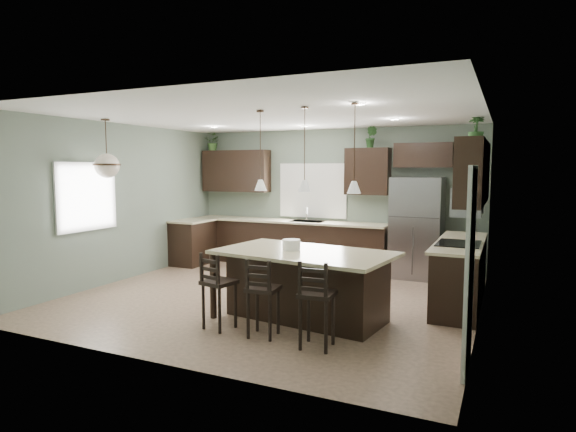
# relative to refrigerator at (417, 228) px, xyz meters

# --- Properties ---
(ground) EXTENTS (6.00, 6.00, 0.00)m
(ground) POSITION_rel_refrigerator_xyz_m (-1.79, -2.39, -0.93)
(ground) COLOR #9E8466
(ground) RESTS_ON ground
(pantry_door) EXTENTS (0.04, 0.82, 2.04)m
(pantry_door) POSITION_rel_refrigerator_xyz_m (1.18, -3.94, 0.09)
(pantry_door) COLOR white
(pantry_door) RESTS_ON ground
(window_back) EXTENTS (1.35, 0.02, 1.00)m
(window_back) POSITION_rel_refrigerator_xyz_m (-2.19, 0.35, 0.62)
(window_back) COLOR white
(window_back) RESTS_ON room_shell
(window_left) EXTENTS (0.02, 1.10, 1.00)m
(window_left) POSITION_rel_refrigerator_xyz_m (-4.78, -3.19, 0.62)
(window_left) COLOR white
(window_left) RESTS_ON room_shell
(left_return_cabs) EXTENTS (0.60, 0.90, 0.90)m
(left_return_cabs) POSITION_rel_refrigerator_xyz_m (-4.49, -0.69, -0.48)
(left_return_cabs) COLOR black
(left_return_cabs) RESTS_ON ground
(left_return_countertop) EXTENTS (0.66, 0.96, 0.04)m
(left_return_countertop) POSITION_rel_refrigerator_xyz_m (-4.47, -0.69, -0.01)
(left_return_countertop) COLOR beige
(left_return_countertop) RESTS_ON left_return_cabs
(back_lower_cabs) EXTENTS (4.20, 0.60, 0.90)m
(back_lower_cabs) POSITION_rel_refrigerator_xyz_m (-2.64, 0.06, -0.48)
(back_lower_cabs) COLOR black
(back_lower_cabs) RESTS_ON ground
(back_countertop) EXTENTS (4.20, 0.66, 0.04)m
(back_countertop) POSITION_rel_refrigerator_xyz_m (-2.64, 0.04, -0.01)
(back_countertop) COLOR beige
(back_countertop) RESTS_ON back_lower_cabs
(sink_inset) EXTENTS (0.70, 0.45, 0.01)m
(sink_inset) POSITION_rel_refrigerator_xyz_m (-2.19, 0.04, 0.01)
(sink_inset) COLOR gray
(sink_inset) RESTS_ON back_countertop
(faucet) EXTENTS (0.02, 0.02, 0.28)m
(faucet) POSITION_rel_refrigerator_xyz_m (-2.19, 0.01, 0.16)
(faucet) COLOR silver
(faucet) RESTS_ON back_countertop
(back_upper_left) EXTENTS (1.55, 0.34, 0.90)m
(back_upper_left) POSITION_rel_refrigerator_xyz_m (-3.94, 0.19, 1.02)
(back_upper_left) COLOR black
(back_upper_left) RESTS_ON room_shell
(back_upper_right) EXTENTS (0.85, 0.34, 0.90)m
(back_upper_right) POSITION_rel_refrigerator_xyz_m (-0.99, 0.19, 1.02)
(back_upper_right) COLOR black
(back_upper_right) RESTS_ON room_shell
(fridge_header) EXTENTS (1.05, 0.34, 0.45)m
(fridge_header) POSITION_rel_refrigerator_xyz_m (0.06, 0.19, 1.32)
(fridge_header) COLOR black
(fridge_header) RESTS_ON room_shell
(right_lower_cabs) EXTENTS (0.60, 2.35, 0.90)m
(right_lower_cabs) POSITION_rel_refrigerator_xyz_m (0.91, -1.51, -0.48)
(right_lower_cabs) COLOR black
(right_lower_cabs) RESTS_ON ground
(right_countertop) EXTENTS (0.66, 2.35, 0.04)m
(right_countertop) POSITION_rel_refrigerator_xyz_m (0.89, -1.51, -0.01)
(right_countertop) COLOR beige
(right_countertop) RESTS_ON right_lower_cabs
(cooktop) EXTENTS (0.58, 0.75, 0.02)m
(cooktop) POSITION_rel_refrigerator_xyz_m (0.89, -1.79, 0.02)
(cooktop) COLOR black
(cooktop) RESTS_ON right_countertop
(wall_oven_front) EXTENTS (0.01, 0.72, 0.60)m
(wall_oven_front) POSITION_rel_refrigerator_xyz_m (0.60, -1.79, -0.48)
(wall_oven_front) COLOR gray
(wall_oven_front) RESTS_ON right_lower_cabs
(right_upper_cabs) EXTENTS (0.34, 2.35, 0.90)m
(right_upper_cabs) POSITION_rel_refrigerator_xyz_m (1.04, -1.51, 1.02)
(right_upper_cabs) COLOR black
(right_upper_cabs) RESTS_ON room_shell
(microwave) EXTENTS (0.40, 0.75, 0.40)m
(microwave) POSITION_rel_refrigerator_xyz_m (0.99, -1.79, 0.62)
(microwave) COLOR gray
(microwave) RESTS_ON right_upper_cabs
(refrigerator) EXTENTS (0.90, 0.74, 1.85)m
(refrigerator) POSITION_rel_refrigerator_xyz_m (0.00, 0.00, 0.00)
(refrigerator) COLOR gray
(refrigerator) RESTS_ON ground
(kitchen_island) EXTENTS (2.45, 1.60, 0.92)m
(kitchen_island) POSITION_rel_refrigerator_xyz_m (-0.91, -3.18, -0.46)
(kitchen_island) COLOR black
(kitchen_island) RESTS_ON ground
(serving_dish) EXTENTS (0.24, 0.24, 0.14)m
(serving_dish) POSITION_rel_refrigerator_xyz_m (-1.11, -3.16, 0.07)
(serving_dish) COLOR white
(serving_dish) RESTS_ON kitchen_island
(bar_stool_left) EXTENTS (0.43, 0.43, 0.97)m
(bar_stool_left) POSITION_rel_refrigerator_xyz_m (-1.74, -3.95, -0.44)
(bar_stool_left) COLOR black
(bar_stool_left) RESTS_ON ground
(bar_stool_center) EXTENTS (0.39, 0.39, 0.96)m
(bar_stool_center) POSITION_rel_refrigerator_xyz_m (-1.11, -3.98, -0.45)
(bar_stool_center) COLOR black
(bar_stool_center) RESTS_ON ground
(bar_stool_right) EXTENTS (0.40, 0.40, 1.01)m
(bar_stool_right) POSITION_rel_refrigerator_xyz_m (-0.39, -4.05, -0.42)
(bar_stool_right) COLOR black
(bar_stool_right) RESTS_ON ground
(pendant_left) EXTENTS (0.17, 0.17, 1.10)m
(pendant_left) POSITION_rel_refrigerator_xyz_m (-1.60, -3.09, 1.32)
(pendant_left) COLOR silver
(pendant_left) RESTS_ON room_shell
(pendant_center) EXTENTS (0.17, 0.17, 1.10)m
(pendant_center) POSITION_rel_refrigerator_xyz_m (-0.91, -3.18, 1.32)
(pendant_center) COLOR silver
(pendant_center) RESTS_ON room_shell
(pendant_right) EXTENTS (0.17, 0.17, 1.10)m
(pendant_right) POSITION_rel_refrigerator_xyz_m (-0.22, -3.28, 1.32)
(pendant_right) COLOR silver
(pendant_right) RESTS_ON room_shell
(chandelier) EXTENTS (0.43, 0.43, 0.95)m
(chandelier) POSITION_rel_refrigerator_xyz_m (-4.39, -3.09, 1.40)
(chandelier) COLOR beige
(chandelier) RESTS_ON room_shell
(plant_back_left) EXTENTS (0.36, 0.32, 0.38)m
(plant_back_left) POSITION_rel_refrigerator_xyz_m (-4.51, 0.16, 1.67)
(plant_back_left) COLOR #355B27
(plant_back_left) RESTS_ON back_upper_left
(plant_back_right) EXTENTS (0.27, 0.23, 0.41)m
(plant_back_right) POSITION_rel_refrigerator_xyz_m (-0.93, 0.16, 1.68)
(plant_back_right) COLOR #244B21
(plant_back_right) RESTS_ON back_upper_right
(plant_right_wall) EXTENTS (0.24, 0.24, 0.42)m
(plant_right_wall) POSITION_rel_refrigerator_xyz_m (1.01, -0.91, 1.69)
(plant_right_wall) COLOR #274F22
(plant_right_wall) RESTS_ON right_upper_cabs
(room_shell) EXTENTS (6.00, 6.00, 6.00)m
(room_shell) POSITION_rel_refrigerator_xyz_m (-1.79, -2.39, 0.77)
(room_shell) COLOR slate
(room_shell) RESTS_ON ground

